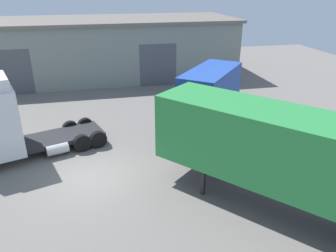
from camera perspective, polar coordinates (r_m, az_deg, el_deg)
ground_plane at (r=15.75m, az=-13.33°, el=-8.90°), size 60.00×60.00×0.00m
warehouse_building at (r=32.00m, az=-13.93°, el=12.90°), size 27.34×8.80×5.34m
tractor_unit_white at (r=17.96m, az=-26.97°, el=0.57°), size 6.97×4.44×4.36m
container_trailer_green at (r=12.72m, az=20.54°, el=-4.59°), size 8.73×9.58×4.12m
box_truck_black at (r=21.04m, az=6.60°, el=5.67°), size 6.78×7.55×3.22m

